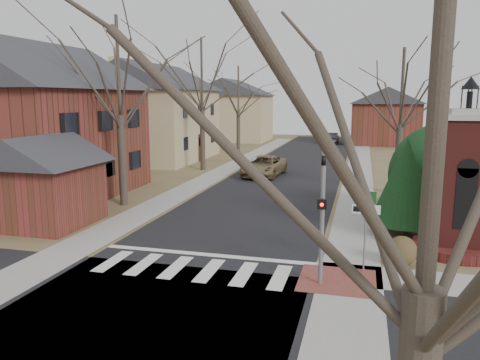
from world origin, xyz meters
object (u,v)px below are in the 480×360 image
(traffic_signal_pole, at_px, (322,203))
(brick_gate_monument, at_px, (461,196))
(sign_post, at_px, (366,215))
(distant_car, at_px, (332,138))
(pickup_truck, at_px, (264,166))

(traffic_signal_pole, xyz_separation_m, brick_gate_monument, (4.70, 4.42, -0.42))
(traffic_signal_pole, height_order, sign_post, traffic_signal_pole)
(distant_car, bearing_deg, brick_gate_monument, 102.32)
(distant_car, bearing_deg, pickup_truck, 85.38)
(sign_post, height_order, distant_car, sign_post)
(sign_post, relative_size, distant_car, 0.65)
(brick_gate_monument, height_order, pickup_truck, brick_gate_monument)
(traffic_signal_pole, xyz_separation_m, sign_post, (1.29, 1.41, -0.64))
(sign_post, xyz_separation_m, distant_car, (-3.99, 44.75, -1.25))
(distant_car, bearing_deg, traffic_signal_pole, 95.61)
(traffic_signal_pole, bearing_deg, brick_gate_monument, 43.24)
(brick_gate_monument, relative_size, pickup_truck, 1.21)
(brick_gate_monument, xyz_separation_m, pickup_truck, (-10.60, 15.22, -1.42))
(pickup_truck, height_order, distant_car, pickup_truck)
(brick_gate_monument, bearing_deg, distant_car, 100.05)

